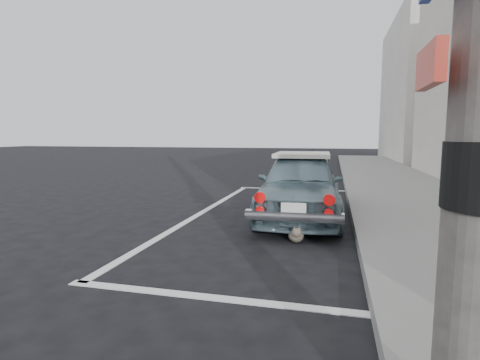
% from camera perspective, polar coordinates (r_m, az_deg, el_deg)
% --- Properties ---
extents(ground, '(80.00, 80.00, 0.00)m').
position_cam_1_polar(ground, '(4.10, -8.24, -13.94)').
color(ground, black).
rests_on(ground, ground).
extents(sidewalk, '(2.80, 40.00, 0.15)m').
position_cam_1_polar(sidewalk, '(5.97, 30.68, -7.47)').
color(sidewalk, slate).
rests_on(sidewalk, ground).
extents(building_far, '(3.50, 10.00, 8.00)m').
position_cam_1_polar(building_far, '(24.18, 26.19, 12.18)').
color(building_far, beige).
rests_on(building_far, ground).
extents(pline_rear, '(3.00, 0.12, 0.01)m').
position_cam_1_polar(pline_rear, '(3.51, -3.54, -17.52)').
color(pline_rear, silver).
rests_on(pline_rear, ground).
extents(pline_front, '(3.00, 0.12, 0.01)m').
position_cam_1_polar(pline_front, '(10.19, 8.40, -1.41)').
color(pline_front, silver).
rests_on(pline_front, ground).
extents(pline_side, '(0.12, 7.00, 0.01)m').
position_cam_1_polar(pline_side, '(7.11, -5.82, -4.95)').
color(pline_side, silver).
rests_on(pline_side, ground).
extents(retro_coupe, '(1.47, 3.46, 1.16)m').
position_cam_1_polar(retro_coupe, '(6.65, 9.27, -0.70)').
color(retro_coupe, slate).
rests_on(retro_coupe, ground).
extents(cat, '(0.26, 0.48, 0.26)m').
position_cam_1_polar(cat, '(5.19, 8.55, -8.13)').
color(cat, '#65564D').
rests_on(cat, ground).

